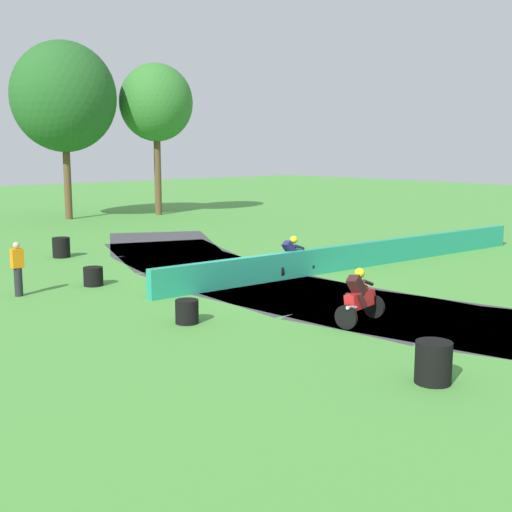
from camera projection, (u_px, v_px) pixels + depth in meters
name	position (u px, v px, depth m)	size (l,w,h in m)	color
ground_plane	(255.00, 284.00, 21.66)	(120.00, 120.00, 0.00)	#4C933D
track_asphalt	(281.00, 279.00, 22.30)	(9.45, 29.20, 0.01)	#3D3D42
safety_barrier	(363.00, 255.00, 24.63)	(0.30, 17.85, 0.90)	#239375
motorcycle_lead_green	(294.00, 257.00, 22.77)	(1.69, 0.73, 1.42)	black
motorcycle_chase_red	(361.00, 297.00, 16.76)	(1.68, 0.93, 1.42)	black
tire_stack_near	(61.00, 247.00, 26.74)	(0.70, 0.70, 0.80)	black
tire_stack_mid_a	(93.00, 276.00, 21.29)	(0.62, 0.62, 0.60)	black
tire_stack_mid_b	(187.00, 312.00, 16.75)	(0.59, 0.59, 0.60)	black
tire_stack_far	(433.00, 362.00, 12.48)	(0.69, 0.69, 0.80)	black
track_marshal	(18.00, 269.00, 19.72)	(0.34, 0.24, 1.63)	#232328
tree_far_left	(156.00, 103.00, 42.50)	(4.67, 4.67, 9.64)	brown
tree_far_right	(64.00, 97.00, 39.81)	(6.24, 6.24, 10.62)	brown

